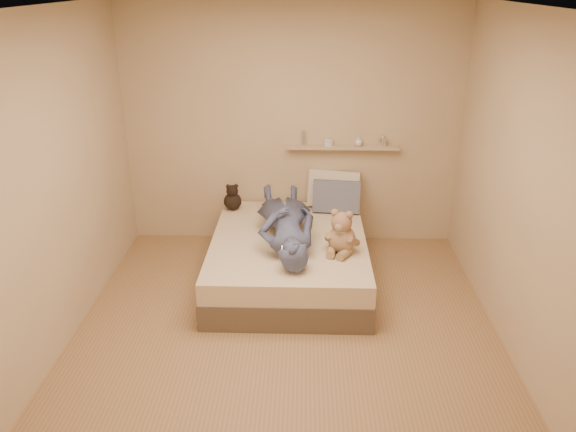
{
  "coord_description": "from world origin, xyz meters",
  "views": [
    {
      "loc": [
        0.14,
        -3.99,
        2.79
      ],
      "look_at": [
        0.0,
        0.65,
        0.8
      ],
      "focal_mm": 35.0,
      "sensor_mm": 36.0,
      "label": 1
    }
  ],
  "objects_px": {
    "game_console": "(291,250)",
    "pillow_grey": "(336,196)",
    "person": "(286,222)",
    "wall_shelf": "(343,147)",
    "bed": "(289,258)",
    "teddy_bear": "(341,235)",
    "dark_plush": "(233,199)",
    "pillow_cream": "(334,189)"
  },
  "relations": [
    {
      "from": "pillow_grey",
      "to": "pillow_cream",
      "type": "bearing_deg",
      "value": 98.06
    },
    {
      "from": "bed",
      "to": "pillow_cream",
      "type": "relative_size",
      "value": 3.45
    },
    {
      "from": "pillow_grey",
      "to": "person",
      "type": "bearing_deg",
      "value": -125.81
    },
    {
      "from": "game_console",
      "to": "wall_shelf",
      "type": "distance_m",
      "value": 1.64
    },
    {
      "from": "pillow_grey",
      "to": "dark_plush",
      "type": "bearing_deg",
      "value": 179.61
    },
    {
      "from": "pillow_grey",
      "to": "wall_shelf",
      "type": "bearing_deg",
      "value": 74.65
    },
    {
      "from": "dark_plush",
      "to": "pillow_cream",
      "type": "height_order",
      "value": "pillow_cream"
    },
    {
      "from": "bed",
      "to": "pillow_grey",
      "type": "height_order",
      "value": "pillow_grey"
    },
    {
      "from": "dark_plush",
      "to": "pillow_cream",
      "type": "xyz_separation_m",
      "value": [
        1.1,
        0.13,
        0.07
      ]
    },
    {
      "from": "dark_plush",
      "to": "teddy_bear",
      "type": "bearing_deg",
      "value": -41.68
    },
    {
      "from": "bed",
      "to": "game_console",
      "type": "relative_size",
      "value": 11.22
    },
    {
      "from": "game_console",
      "to": "dark_plush",
      "type": "distance_m",
      "value": 1.42
    },
    {
      "from": "dark_plush",
      "to": "pillow_grey",
      "type": "xyz_separation_m",
      "value": [
        1.12,
        -0.01,
        0.04
      ]
    },
    {
      "from": "bed",
      "to": "dark_plush",
      "type": "distance_m",
      "value": 1.0
    },
    {
      "from": "dark_plush",
      "to": "game_console",
      "type": "bearing_deg",
      "value": -62.12
    },
    {
      "from": "bed",
      "to": "pillow_grey",
      "type": "bearing_deg",
      "value": 54.63
    },
    {
      "from": "dark_plush",
      "to": "bed",
      "type": "bearing_deg",
      "value": -47.93
    },
    {
      "from": "bed",
      "to": "game_console",
      "type": "height_order",
      "value": "game_console"
    },
    {
      "from": "teddy_bear",
      "to": "person",
      "type": "distance_m",
      "value": 0.58
    },
    {
      "from": "game_console",
      "to": "pillow_grey",
      "type": "relative_size",
      "value": 0.34
    },
    {
      "from": "game_console",
      "to": "pillow_cream",
      "type": "relative_size",
      "value": 0.31
    },
    {
      "from": "game_console",
      "to": "teddy_bear",
      "type": "xyz_separation_m",
      "value": [
        0.45,
        0.27,
        0.03
      ]
    },
    {
      "from": "dark_plush",
      "to": "person",
      "type": "height_order",
      "value": "person"
    },
    {
      "from": "bed",
      "to": "pillow_grey",
      "type": "xyz_separation_m",
      "value": [
        0.49,
        0.69,
        0.4
      ]
    },
    {
      "from": "bed",
      "to": "wall_shelf",
      "type": "height_order",
      "value": "wall_shelf"
    },
    {
      "from": "bed",
      "to": "person",
      "type": "bearing_deg",
      "value": -134.46
    },
    {
      "from": "teddy_bear",
      "to": "wall_shelf",
      "type": "bearing_deg",
      "value": 86.9
    },
    {
      "from": "teddy_bear",
      "to": "dark_plush",
      "type": "height_order",
      "value": "teddy_bear"
    },
    {
      "from": "person",
      "to": "wall_shelf",
      "type": "xyz_separation_m",
      "value": [
        0.58,
        0.94,
        0.47
      ]
    },
    {
      "from": "teddy_bear",
      "to": "bed",
      "type": "bearing_deg",
      "value": 148.71
    },
    {
      "from": "person",
      "to": "wall_shelf",
      "type": "distance_m",
      "value": 1.2
    },
    {
      "from": "dark_plush",
      "to": "pillow_grey",
      "type": "height_order",
      "value": "pillow_grey"
    },
    {
      "from": "teddy_bear",
      "to": "wall_shelf",
      "type": "height_order",
      "value": "wall_shelf"
    },
    {
      "from": "game_console",
      "to": "pillow_grey",
      "type": "distance_m",
      "value": 1.33
    },
    {
      "from": "bed",
      "to": "teddy_bear",
      "type": "distance_m",
      "value": 0.69
    },
    {
      "from": "game_console",
      "to": "pillow_grey",
      "type": "xyz_separation_m",
      "value": [
        0.45,
        1.25,
        0.02
      ]
    },
    {
      "from": "game_console",
      "to": "dark_plush",
      "type": "xyz_separation_m",
      "value": [
        -0.67,
        1.26,
        -0.02
      ]
    },
    {
      "from": "dark_plush",
      "to": "person",
      "type": "distance_m",
      "value": 0.94
    },
    {
      "from": "bed",
      "to": "game_console",
      "type": "distance_m",
      "value": 0.68
    },
    {
      "from": "person",
      "to": "teddy_bear",
      "type": "bearing_deg",
      "value": 145.84
    },
    {
      "from": "person",
      "to": "bed",
      "type": "bearing_deg",
      "value": -141.48
    },
    {
      "from": "pillow_grey",
      "to": "person",
      "type": "height_order",
      "value": "person"
    }
  ]
}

